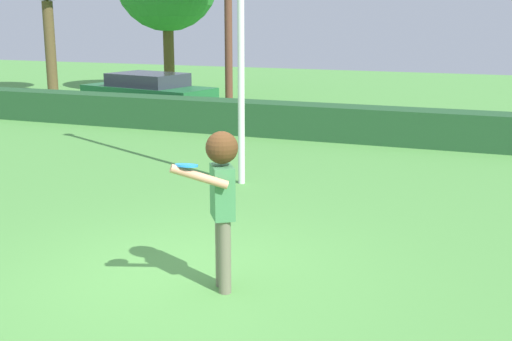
% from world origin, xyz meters
% --- Properties ---
extents(ground_plane, '(60.00, 60.00, 0.00)m').
position_xyz_m(ground_plane, '(0.00, 0.00, 0.00)').
color(ground_plane, '#549845').
extents(person, '(0.58, 0.80, 1.80)m').
position_xyz_m(person, '(0.59, -0.11, 1.16)').
color(person, '#716B57').
rests_on(person, ground).
extents(frisbee, '(0.24, 0.24, 0.05)m').
position_xyz_m(frisbee, '(0.37, -0.49, 1.49)').
color(frisbee, '#268CE5').
extents(hedge_row, '(25.00, 0.90, 0.84)m').
position_xyz_m(hedge_row, '(0.00, 9.30, 0.42)').
color(hedge_row, '#234F2A').
rests_on(hedge_row, ground).
extents(parked_car_green, '(4.46, 2.51, 1.25)m').
position_xyz_m(parked_car_green, '(-7.16, 11.51, 0.69)').
color(parked_car_green, '#1E6633').
rests_on(parked_car_green, ground).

